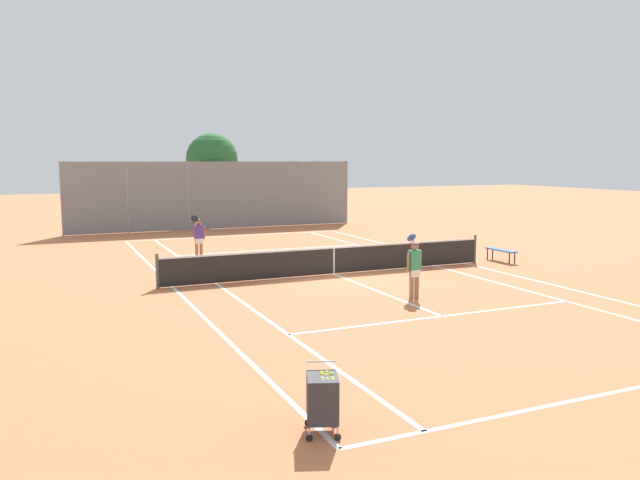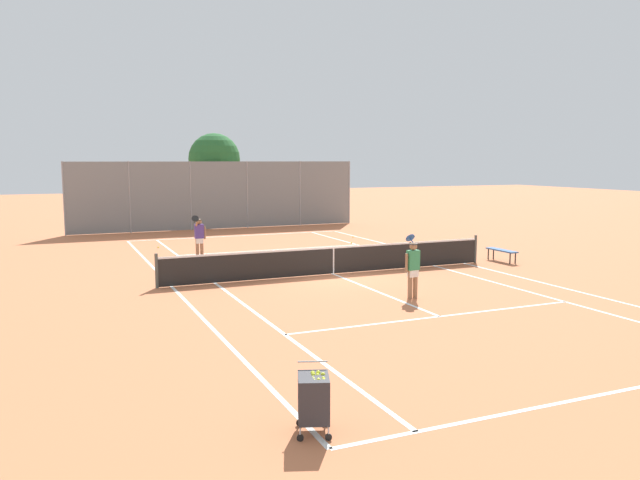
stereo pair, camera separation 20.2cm
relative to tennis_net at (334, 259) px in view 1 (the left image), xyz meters
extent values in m
plane|color=#C67047|center=(0.00, 0.00, -0.51)|extent=(120.00, 120.00, 0.00)
cube|color=white|center=(0.00, -11.90, -0.51)|extent=(11.00, 0.10, 0.01)
cube|color=white|center=(0.00, 11.90, -0.51)|extent=(11.00, 0.10, 0.01)
cube|color=white|center=(-5.50, 0.00, -0.51)|extent=(0.10, 23.80, 0.01)
cube|color=white|center=(5.50, 0.00, -0.51)|extent=(0.10, 23.80, 0.01)
cube|color=white|center=(-4.13, 0.00, -0.51)|extent=(0.10, 23.80, 0.01)
cube|color=white|center=(4.13, 0.00, -0.51)|extent=(0.10, 23.80, 0.01)
cube|color=white|center=(0.00, -6.40, -0.51)|extent=(8.26, 0.10, 0.01)
cube|color=white|center=(0.00, 6.40, -0.51)|extent=(8.26, 0.10, 0.01)
cube|color=white|center=(0.00, 0.00, -0.51)|extent=(0.10, 12.80, 0.01)
cylinder|color=#474C47|center=(-5.95, 0.00, 0.03)|extent=(0.10, 0.10, 1.07)
cylinder|color=#474C47|center=(5.95, 0.00, 0.03)|extent=(0.10, 0.10, 1.07)
cube|color=black|center=(0.00, 0.00, -0.04)|extent=(11.90, 0.02, 0.89)
cube|color=white|center=(0.00, 0.00, 0.41)|extent=(11.90, 0.03, 0.06)
cube|color=white|center=(0.00, 0.00, -0.06)|extent=(0.05, 0.03, 0.89)
cube|color=#2D2D33|center=(-5.51, -11.35, 0.02)|extent=(0.61, 0.68, 0.64)
cylinder|color=#B7B7BC|center=(-5.41, -11.65, -0.35)|extent=(0.02, 0.02, 0.16)
cylinder|color=black|center=(-5.41, -11.65, -0.46)|extent=(0.10, 0.06, 0.10)
cylinder|color=#B7B7BC|center=(-5.78, -11.51, -0.35)|extent=(0.02, 0.02, 0.16)
cylinder|color=black|center=(-5.78, -11.51, -0.46)|extent=(0.10, 0.06, 0.10)
cylinder|color=#B7B7BC|center=(-5.23, -11.18, -0.35)|extent=(0.02, 0.02, 0.16)
cylinder|color=black|center=(-5.23, -11.18, -0.46)|extent=(0.10, 0.06, 0.10)
cylinder|color=#B7B7BC|center=(-5.60, -11.04, -0.35)|extent=(0.02, 0.02, 0.16)
cylinder|color=black|center=(-5.60, -11.04, -0.46)|extent=(0.10, 0.06, 0.10)
cylinder|color=#B7B7BC|center=(-5.39, -11.03, 0.44)|extent=(0.42, 0.18, 0.02)
sphere|color=#D1DB33|center=(-5.34, -11.27, 0.31)|extent=(0.07, 0.07, 0.07)
sphere|color=#D1DB33|center=(-5.36, -11.34, 0.34)|extent=(0.07, 0.07, 0.07)
sphere|color=#D1DB33|center=(-5.39, -11.40, 0.31)|extent=(0.07, 0.07, 0.07)
sphere|color=#D1DB33|center=(-5.40, -11.46, 0.32)|extent=(0.07, 0.07, 0.07)
sphere|color=#D1DB33|center=(-5.42, -11.51, 0.32)|extent=(0.07, 0.07, 0.07)
sphere|color=#D1DB33|center=(-5.39, -11.25, 0.35)|extent=(0.07, 0.07, 0.07)
sphere|color=#D1DB33|center=(-5.43, -11.31, 0.32)|extent=(0.07, 0.07, 0.07)
sphere|color=#D1DB33|center=(-5.44, -11.37, 0.31)|extent=(0.07, 0.07, 0.07)
sphere|color=#D1DB33|center=(-5.47, -11.44, 0.31)|extent=(0.07, 0.07, 0.07)
sphere|color=#D1DB33|center=(-5.49, -11.49, 0.32)|extent=(0.07, 0.07, 0.07)
sphere|color=#D1DB33|center=(-5.46, -11.22, 0.34)|extent=(0.07, 0.07, 0.07)
sphere|color=#D1DB33|center=(-5.49, -11.29, 0.34)|extent=(0.07, 0.07, 0.07)
sphere|color=#D1DB33|center=(-5.51, -11.34, 0.31)|extent=(0.07, 0.07, 0.07)
sphere|color=#D1DB33|center=(-5.53, -11.42, 0.31)|extent=(0.07, 0.07, 0.07)
sphere|color=#D1DB33|center=(-5.54, -11.47, 0.31)|extent=(0.07, 0.07, 0.07)
cylinder|color=#936B4C|center=(0.39, -4.34, -0.10)|extent=(0.13, 0.13, 0.82)
cylinder|color=#936B4C|center=(0.57, -4.33, -0.10)|extent=(0.13, 0.13, 0.82)
cube|color=white|center=(0.48, -4.34, 0.23)|extent=(0.29, 0.20, 0.24)
cube|color=#338C59|center=(0.48, -4.34, 0.59)|extent=(0.35, 0.22, 0.56)
sphere|color=#936B4C|center=(0.48, -4.34, 0.98)|extent=(0.22, 0.22, 0.22)
cylinder|color=black|center=(0.48, -4.34, 1.05)|extent=(0.23, 0.23, 0.02)
cylinder|color=#936B4C|center=(0.26, -4.35, 0.53)|extent=(0.08, 0.08, 0.52)
cylinder|color=#936B4C|center=(0.60, -4.19, 0.88)|extent=(0.11, 0.46, 0.35)
cylinder|color=#1E4C99|center=(0.71, -3.92, 1.04)|extent=(0.05, 0.25, 0.22)
cylinder|color=#1E4C99|center=(0.71, -3.80, 1.15)|extent=(0.29, 0.22, 0.23)
cylinder|color=#936B4C|center=(-3.39, 5.17, -0.10)|extent=(0.13, 0.13, 0.82)
cylinder|color=#936B4C|center=(-3.57, 5.17, -0.10)|extent=(0.13, 0.13, 0.82)
cube|color=white|center=(-3.48, 5.17, 0.23)|extent=(0.28, 0.18, 0.24)
cube|color=#4C388C|center=(-3.48, 5.17, 0.59)|extent=(0.34, 0.20, 0.56)
sphere|color=#936B4C|center=(-3.48, 5.17, 0.98)|extent=(0.22, 0.22, 0.22)
cylinder|color=black|center=(-3.48, 5.17, 1.05)|extent=(0.23, 0.23, 0.02)
cylinder|color=#936B4C|center=(-3.26, 5.17, 0.53)|extent=(0.08, 0.08, 0.52)
cylinder|color=#936B4C|center=(-3.61, 5.03, 0.88)|extent=(0.08, 0.46, 0.35)
cylinder|color=black|center=(-3.74, 4.77, 1.04)|extent=(0.03, 0.25, 0.22)
cylinder|color=black|center=(-3.74, 4.65, 1.15)|extent=(0.28, 0.20, 0.23)
sphere|color=#D1DB33|center=(1.16, 2.99, -0.48)|extent=(0.07, 0.07, 0.07)
sphere|color=#D1DB33|center=(4.07, 6.86, -0.48)|extent=(0.07, 0.07, 0.07)
sphere|color=#D1DB33|center=(-4.51, 8.96, -0.48)|extent=(0.07, 0.07, 0.07)
sphere|color=#D1DB33|center=(5.15, 8.88, -0.48)|extent=(0.07, 0.07, 0.07)
cube|color=#33598C|center=(7.10, -0.12, -0.07)|extent=(0.36, 1.50, 0.05)
cylinder|color=#262626|center=(6.98, -0.76, -0.30)|extent=(0.05, 0.05, 0.41)
cylinder|color=#262626|center=(6.98, 0.51, -0.30)|extent=(0.05, 0.05, 0.41)
cylinder|color=#262626|center=(7.23, -0.76, -0.30)|extent=(0.05, 0.05, 0.41)
cylinder|color=#262626|center=(7.23, 0.51, -0.30)|extent=(0.05, 0.05, 0.41)
cylinder|color=gray|center=(-8.20, 15.57, 1.41)|extent=(0.08, 0.08, 3.84)
cylinder|color=gray|center=(-4.92, 15.57, 1.41)|extent=(0.08, 0.08, 3.84)
cylinder|color=gray|center=(-1.64, 15.57, 1.41)|extent=(0.08, 0.08, 3.84)
cylinder|color=gray|center=(1.64, 15.57, 1.41)|extent=(0.08, 0.08, 3.84)
cylinder|color=gray|center=(4.92, 15.57, 1.41)|extent=(0.08, 0.08, 3.84)
cylinder|color=gray|center=(8.20, 15.57, 1.41)|extent=(0.08, 0.08, 3.84)
cube|color=slate|center=(0.00, 15.57, 1.41)|extent=(16.40, 0.02, 3.80)
cylinder|color=brown|center=(0.23, 17.52, 0.94)|extent=(0.29, 0.29, 2.90)
sphere|color=#26602D|center=(0.23, 17.52, 3.46)|extent=(3.04, 3.04, 3.04)
sphere|color=#26602D|center=(0.16, 17.12, 3.08)|extent=(1.86, 1.86, 1.86)
camera|label=1|loc=(-8.99, -19.13, 3.38)|focal=35.00mm
camera|label=2|loc=(-8.80, -19.21, 3.38)|focal=35.00mm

